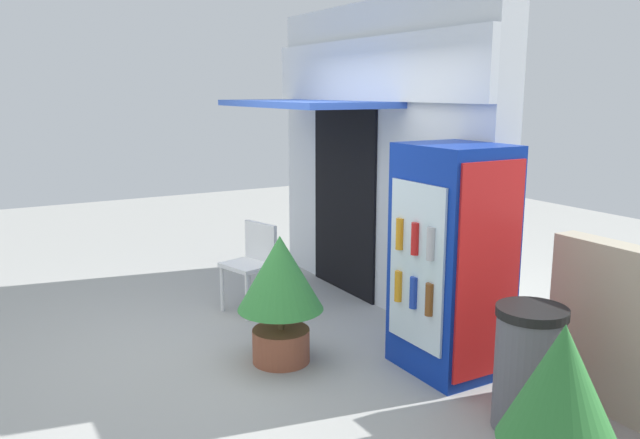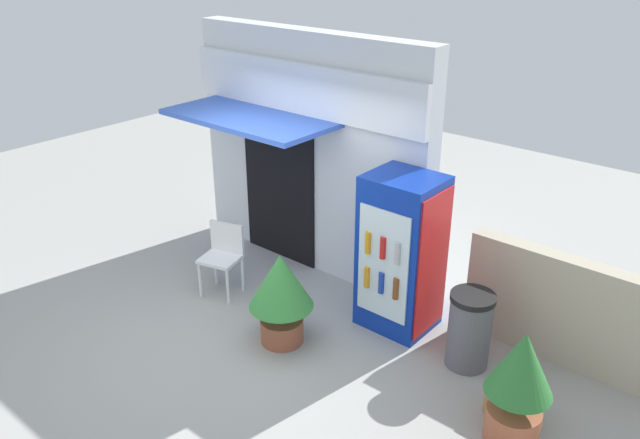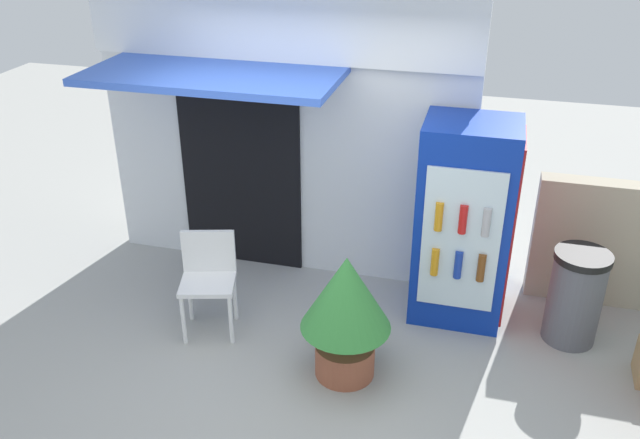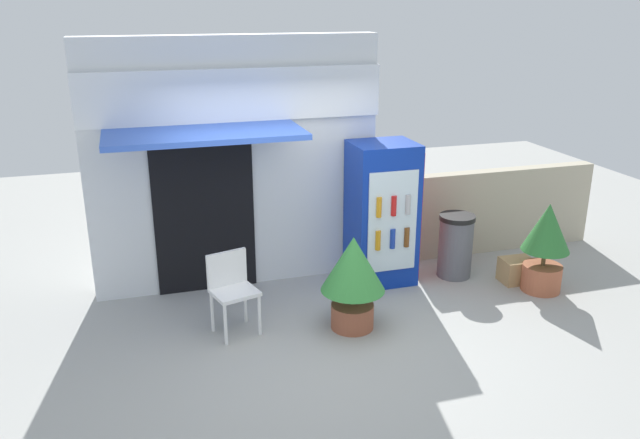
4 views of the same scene
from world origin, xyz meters
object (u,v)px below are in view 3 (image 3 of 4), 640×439
(plastic_chair, at_px, (208,274))
(potted_plant_near_shop, at_px, (346,305))
(drink_cooler, at_px, (464,223))
(trash_bin, at_px, (575,297))

(plastic_chair, distance_m, potted_plant_near_shop, 1.28)
(drink_cooler, distance_m, trash_bin, 1.07)
(drink_cooler, bearing_deg, trash_bin, -9.93)
(drink_cooler, xyz_separation_m, trash_bin, (0.94, -0.17, -0.47))
(potted_plant_near_shop, xyz_separation_m, trash_bin, (1.71, 0.91, -0.23))
(plastic_chair, height_order, trash_bin, plastic_chair)
(plastic_chair, xyz_separation_m, potted_plant_near_shop, (1.24, -0.31, 0.11))
(plastic_chair, xyz_separation_m, trash_bin, (2.95, 0.60, -0.11))
(drink_cooler, relative_size, plastic_chair, 2.03)
(plastic_chair, bearing_deg, trash_bin, 11.55)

